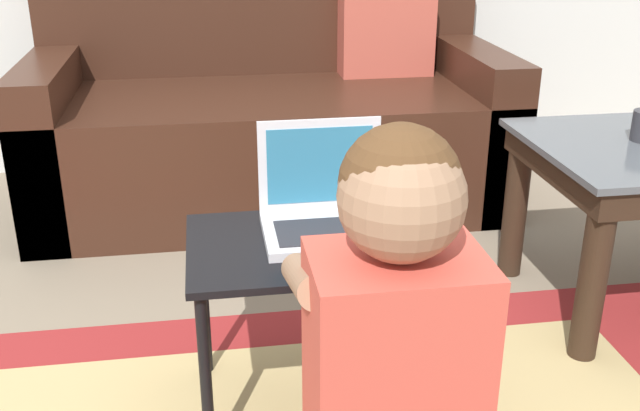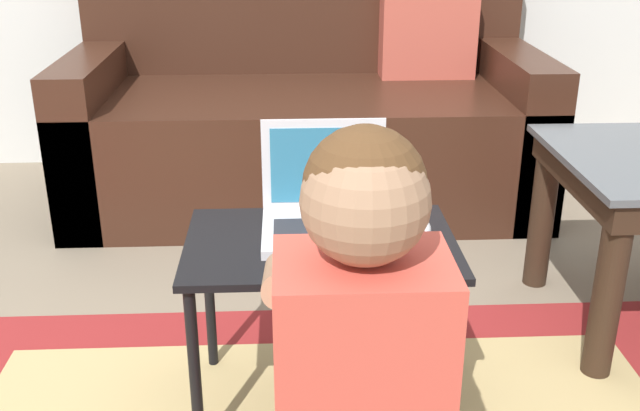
{
  "view_description": "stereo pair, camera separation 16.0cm",
  "coord_description": "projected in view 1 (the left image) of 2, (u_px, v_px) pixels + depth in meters",
  "views": [
    {
      "loc": [
        -0.23,
        -1.44,
        1.09
      ],
      "look_at": [
        0.0,
        0.02,
        0.48
      ],
      "focal_mm": 42.0,
      "sensor_mm": 36.0,
      "label": 1
    },
    {
      "loc": [
        -0.07,
        -1.46,
        1.09
      ],
      "look_at": [
        0.0,
        0.02,
        0.48
      ],
      "focal_mm": 42.0,
      "sensor_mm": 36.0,
      "label": 2
    }
  ],
  "objects": [
    {
      "name": "laptop",
      "position": [
        325.0,
        215.0,
        1.61
      ],
      "size": [
        0.27,
        0.22,
        0.23
      ],
      "color": "silver",
      "rests_on": "laptop_desk"
    },
    {
      "name": "laptop_desk",
      "position": [
        324.0,
        263.0,
        1.6
      ],
      "size": [
        0.57,
        0.37,
        0.42
      ],
      "color": "black",
      "rests_on": "ground_plane"
    },
    {
      "name": "person_seated",
      "position": [
        392.0,
        390.0,
        1.2
      ],
      "size": [
        0.36,
        0.39,
        0.79
      ],
      "color": "#CC4C3D",
      "rests_on": "ground_plane"
    },
    {
      "name": "couch",
      "position": [
        271.0,
        117.0,
        2.85
      ],
      "size": [
        1.71,
        0.84,
        0.93
      ],
      "color": "#381E14",
      "rests_on": "ground_plane"
    },
    {
      "name": "computer_mouse",
      "position": [
        414.0,
        223.0,
        1.61
      ],
      "size": [
        0.07,
        0.11,
        0.04
      ],
      "color": "silver",
      "rests_on": "laptop_desk"
    },
    {
      "name": "ground_plane",
      "position": [
        321.0,
        395.0,
        1.76
      ],
      "size": [
        16.0,
        16.0,
        0.0
      ],
      "primitive_type": "plane",
      "color": "#7F705B"
    }
  ]
}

